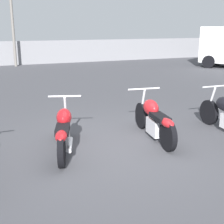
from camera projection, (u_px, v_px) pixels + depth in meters
ground_plane at (117, 147)px, 6.11m from camera, size 60.00×60.00×0.00m
fence_back at (23, 53)px, 18.83m from camera, size 40.00×0.04×1.42m
motorcycle_slot_2 at (64, 131)px, 5.77m from camera, size 0.84×1.88×0.95m
motorcycle_slot_3 at (154, 120)px, 6.45m from camera, size 0.74×2.01×0.96m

